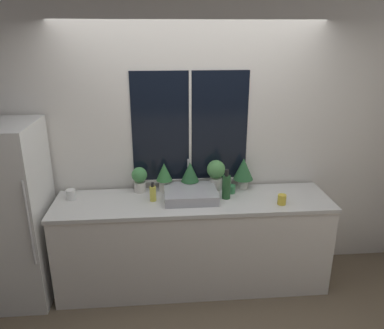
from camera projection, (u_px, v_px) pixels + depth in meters
ground_plane at (196, 302)px, 3.51m from camera, size 14.00×14.00×0.00m
wall_back at (190, 144)px, 3.70m from camera, size 8.00×0.09×2.70m
wall_right at (370, 121)px, 4.65m from camera, size 0.06×7.00×2.70m
counter at (193, 242)px, 3.64m from camera, size 2.58×0.64×0.91m
refrigerator at (6, 215)px, 3.36m from camera, size 0.70×0.70×1.68m
sink at (190, 194)px, 3.51m from camera, size 0.49×0.46×0.31m
potted_plant_far_left at (140, 178)px, 3.63m from camera, size 0.15×0.15×0.25m
potted_plant_left at (164, 175)px, 3.64m from camera, size 0.16×0.16×0.29m
potted_plant_center at (190, 174)px, 3.65m from camera, size 0.18×0.18×0.29m
potted_plant_right at (216, 172)px, 3.67m from camera, size 0.18×0.18×0.30m
potted_plant_far_right at (243, 170)px, 3.69m from camera, size 0.20×0.20×0.31m
soap_bottle at (153, 193)px, 3.45m from camera, size 0.06×0.06×0.18m
bottle_tall at (226, 186)px, 3.49m from camera, size 0.08×0.08×0.29m
mug_white at (71, 194)px, 3.49m from camera, size 0.09×0.09×0.09m
mug_green at (231, 189)px, 3.63m from camera, size 0.09×0.09×0.08m
mug_yellow at (282, 200)px, 3.38m from camera, size 0.08×0.08×0.09m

